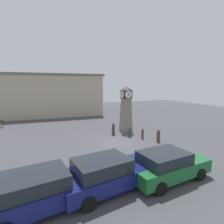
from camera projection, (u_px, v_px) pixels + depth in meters
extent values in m
plane|color=#424247|center=(115.00, 142.00, 15.24)|extent=(66.01, 66.01, 0.00)
cube|color=gray|center=(126.00, 128.00, 18.94)|extent=(1.09, 1.09, 0.71)
cube|color=gray|center=(126.00, 121.00, 18.83)|extent=(1.03, 1.03, 0.71)
cube|color=gray|center=(126.00, 115.00, 18.72)|extent=(0.96, 0.96, 0.71)
cube|color=gray|center=(126.00, 108.00, 18.61)|extent=(0.90, 0.90, 0.71)
cube|color=slate|center=(126.00, 101.00, 18.50)|extent=(0.84, 0.84, 0.71)
cube|color=#2D2316|center=(126.00, 94.00, 18.38)|extent=(0.96, 0.96, 0.83)
cylinder|color=white|center=(124.00, 94.00, 18.83)|extent=(0.78, 0.04, 0.78)
cube|color=black|center=(124.00, 94.00, 18.85)|extent=(0.06, 0.15, 0.15)
cube|color=black|center=(124.00, 94.00, 18.85)|extent=(0.04, 0.28, 0.18)
cylinder|color=white|center=(128.00, 94.00, 17.92)|extent=(0.78, 0.04, 0.78)
cube|color=black|center=(129.00, 94.00, 17.90)|extent=(0.06, 0.08, 0.18)
cube|color=black|center=(129.00, 94.00, 17.90)|extent=(0.04, 0.30, 0.10)
cylinder|color=white|center=(130.00, 94.00, 18.57)|extent=(0.04, 0.78, 0.78)
cube|color=black|center=(131.00, 94.00, 18.58)|extent=(0.12, 0.06, 0.17)
cube|color=black|center=(131.00, 94.00, 18.58)|extent=(0.28, 0.04, 0.17)
cylinder|color=white|center=(122.00, 94.00, 18.19)|extent=(0.04, 0.78, 0.78)
cube|color=black|center=(122.00, 94.00, 18.18)|extent=(0.18, 0.06, 0.07)
cube|color=black|center=(122.00, 94.00, 18.18)|extent=(0.18, 0.04, 0.28)
pyramid|color=#2D2316|center=(126.00, 88.00, 18.28)|extent=(1.00, 1.00, 0.41)
cylinder|color=#333338|center=(113.00, 130.00, 17.42)|extent=(0.30, 0.30, 0.98)
sphere|color=#333338|center=(113.00, 125.00, 17.33)|extent=(0.27, 0.27, 0.27)
cylinder|color=#333338|center=(129.00, 133.00, 16.67)|extent=(0.24, 0.24, 0.78)
sphere|color=#333338|center=(130.00, 129.00, 16.60)|extent=(0.21, 0.21, 0.21)
cylinder|color=brown|center=(142.00, 134.00, 16.12)|extent=(0.22, 0.22, 0.83)
sphere|color=brown|center=(143.00, 130.00, 16.06)|extent=(0.20, 0.20, 0.20)
cylinder|color=brown|center=(158.00, 137.00, 15.23)|extent=(0.30, 0.30, 0.92)
sphere|color=brown|center=(159.00, 131.00, 15.15)|extent=(0.27, 0.27, 0.27)
cube|color=navy|center=(44.00, 193.00, 7.04)|extent=(4.78, 2.52, 0.72)
cube|color=#1E2328|center=(34.00, 181.00, 6.77)|extent=(2.72, 2.11, 0.56)
cylinder|color=black|center=(72.00, 180.00, 8.59)|extent=(0.66, 0.30, 0.64)
cylinder|color=black|center=(86.00, 202.00, 7.00)|extent=(0.66, 0.30, 0.64)
cylinder|color=black|center=(5.00, 199.00, 7.18)|extent=(0.66, 0.30, 0.64)
cube|color=navy|center=(108.00, 177.00, 8.30)|extent=(4.73, 2.49, 0.72)
cube|color=#1E2328|center=(102.00, 165.00, 8.03)|extent=(2.69, 2.07, 0.61)
cylinder|color=black|center=(122.00, 168.00, 9.82)|extent=(0.66, 0.30, 0.64)
cylinder|color=black|center=(143.00, 183.00, 8.28)|extent=(0.66, 0.30, 0.64)
cylinder|color=black|center=(74.00, 182.00, 8.41)|extent=(0.66, 0.30, 0.64)
cylinder|color=black|center=(89.00, 204.00, 6.87)|extent=(0.66, 0.30, 0.64)
cube|color=#19602D|center=(168.00, 167.00, 9.27)|extent=(4.57, 2.29, 0.71)
cube|color=#1E2328|center=(164.00, 157.00, 9.02)|extent=(2.57, 1.98, 0.56)
cylinder|color=black|center=(173.00, 161.00, 10.75)|extent=(0.66, 0.27, 0.64)
cylinder|color=black|center=(200.00, 174.00, 9.13)|extent=(0.66, 0.27, 0.64)
cylinder|color=black|center=(137.00, 171.00, 9.50)|extent=(0.66, 0.27, 0.64)
cylinder|color=black|center=(161.00, 189.00, 7.88)|extent=(0.66, 0.27, 0.64)
cylinder|color=#262628|center=(0.00, 126.00, 20.04)|extent=(0.06, 0.06, 0.45)
cylinder|color=#262628|center=(3.00, 126.00, 20.42)|extent=(0.06, 0.06, 0.45)
cube|color=#B7A88E|center=(39.00, 96.00, 28.61)|extent=(20.11, 9.25, 6.34)
cube|color=#6E6455|center=(37.00, 75.00, 28.10)|extent=(20.72, 9.53, 0.30)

